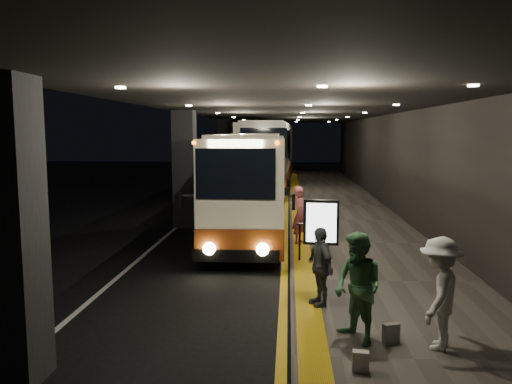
{
  "coord_description": "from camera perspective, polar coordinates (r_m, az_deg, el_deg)",
  "views": [
    {
      "loc": [
        2.44,
        -14.67,
        3.61
      ],
      "look_at": [
        1.4,
        1.11,
        1.7
      ],
      "focal_mm": 35.0,
      "sensor_mm": 36.0,
      "label": 1
    }
  ],
  "objects": [
    {
      "name": "terminal_wall",
      "position": [
        20.2,
        16.86,
        4.86
      ],
      "size": [
        0.1,
        50.0,
        6.0
      ],
      "primitive_type": "cube",
      "color": "black",
      "rests_on": "ground"
    },
    {
      "name": "ground",
      "position": [
        15.31,
        -5.56,
        -6.79
      ],
      "size": [
        90.0,
        90.0,
        0.0
      ],
      "primitive_type": "plane",
      "color": "black"
    },
    {
      "name": "coach_second",
      "position": [
        31.85,
        1.43,
        3.93
      ],
      "size": [
        3.13,
        13.07,
        4.08
      ],
      "rotation": [
        0.0,
        0.0,
        -0.03
      ],
      "color": "#ECE2C6",
      "rests_on": "ground"
    },
    {
      "name": "bag_polka",
      "position": [
        8.81,
        15.18,
        -15.33
      ],
      "size": [
        0.3,
        0.21,
        0.33
      ],
      "primitive_type": "cube",
      "rotation": [
        0.0,
        0.0,
        0.37
      ],
      "color": "black",
      "rests_on": "sidewalk"
    },
    {
      "name": "passenger_waiting_green",
      "position": [
        8.5,
        11.58,
        -10.67
      ],
      "size": [
        0.95,
        1.05,
        1.84
      ],
      "primitive_type": "imported",
      "rotation": [
        0.0,
        0.0,
        -0.99
      ],
      "color": "#42784C",
      "rests_on": "sidewalk"
    },
    {
      "name": "tactile_strip",
      "position": [
        19.98,
        4.88,
        -3.09
      ],
      "size": [
        0.5,
        50.0,
        0.01
      ],
      "primitive_type": "cube",
      "color": "gold",
      "rests_on": "sidewalk"
    },
    {
      "name": "passenger_waiting_white",
      "position": [
        8.62,
        20.26,
        -10.79
      ],
      "size": [
        1.03,
        1.29,
        1.81
      ],
      "primitive_type": "imported",
      "rotation": [
        0.0,
        0.0,
        -2.06
      ],
      "color": "silver",
      "rests_on": "sidewalk"
    },
    {
      "name": "info_sign",
      "position": [
        12.31,
        7.46,
        -3.63
      ],
      "size": [
        0.86,
        0.21,
        1.82
      ],
      "rotation": [
        0.0,
        0.0,
        -0.12
      ],
      "color": "black",
      "rests_on": "sidewalk"
    },
    {
      "name": "passenger_waiting_grey",
      "position": [
        10.13,
        7.34,
        -8.44
      ],
      "size": [
        0.81,
        1.04,
        1.59
      ],
      "primitive_type": "imported",
      "rotation": [
        0.0,
        0.0,
        -1.16
      ],
      "color": "#414245",
      "rests_on": "sidewalk"
    },
    {
      "name": "coach_main",
      "position": [
        17.83,
        -0.49,
        0.57
      ],
      "size": [
        2.44,
        11.07,
        3.43
      ],
      "rotation": [
        0.0,
        0.0,
        0.02
      ],
      "color": "#ECE2C6",
      "rests_on": "ground"
    },
    {
      "name": "lane_line_white",
      "position": [
        20.44,
        -8.29,
        -3.34
      ],
      "size": [
        0.12,
        50.0,
        0.01
      ],
      "primitive_type": "cube",
      "color": "silver",
      "rests_on": "ground"
    },
    {
      "name": "stanchion_post",
      "position": [
        13.57,
        5.0,
        -5.74
      ],
      "size": [
        0.05,
        0.05,
        1.0
      ],
      "primitive_type": "cylinder",
      "color": "black",
      "rests_on": "sidewalk"
    },
    {
      "name": "passenger_boarding",
      "position": [
        15.51,
        5.04,
        -2.65
      ],
      "size": [
        0.58,
        0.74,
        1.8
      ],
      "primitive_type": "imported",
      "rotation": [
        0.0,
        0.0,
        1.32
      ],
      "color": "#C05964",
      "rests_on": "sidewalk"
    },
    {
      "name": "canopy",
      "position": [
        19.7,
        3.98,
        9.75
      ],
      "size": [
        9.0,
        50.0,
        0.4
      ],
      "primitive_type": "cube",
      "color": "black",
      "rests_on": "support_columns"
    },
    {
      "name": "kerb_stripe_yellow",
      "position": [
        20.0,
        3.44,
        -3.51
      ],
      "size": [
        0.18,
        50.0,
        0.01
      ],
      "primitive_type": "cube",
      "color": "gold",
      "rests_on": "ground"
    },
    {
      "name": "sidewalk",
      "position": [
        20.12,
        10.31,
        -3.34
      ],
      "size": [
        4.5,
        50.0,
        0.15
      ],
      "primitive_type": "cube",
      "color": "#514C44",
      "rests_on": "ground"
    },
    {
      "name": "support_columns",
      "position": [
        19.13,
        -8.15,
        2.59
      ],
      "size": [
        0.8,
        24.8,
        4.4
      ],
      "color": "black",
      "rests_on": "ground"
    },
    {
      "name": "bag_plain",
      "position": [
        7.81,
        11.87,
        -18.38
      ],
      "size": [
        0.25,
        0.16,
        0.3
      ],
      "primitive_type": "cube",
      "rotation": [
        0.0,
        0.0,
        -0.11
      ],
      "color": "beige",
      "rests_on": "sidewalk"
    },
    {
      "name": "coach_third",
      "position": [
        47.46,
        1.89,
        4.88
      ],
      "size": [
        2.87,
        12.91,
        4.05
      ],
      "rotation": [
        0.0,
        0.0,
        -0.01
      ],
      "color": "#ECE2C6",
      "rests_on": "ground"
    }
  ]
}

